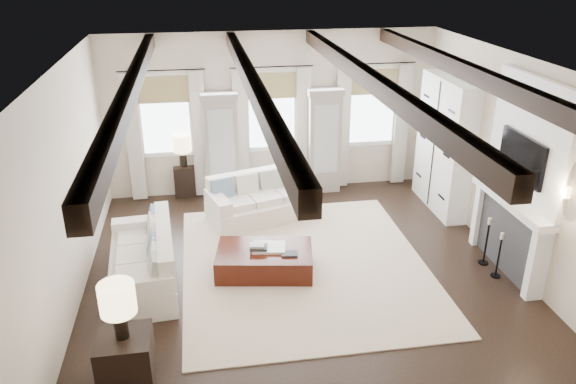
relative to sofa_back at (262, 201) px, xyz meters
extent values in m
plane|color=black|center=(0.38, -2.42, -0.34)|extent=(7.50, 7.50, 0.00)
cube|color=beige|center=(0.38, 1.33, 1.26)|extent=(6.50, 0.04, 3.20)
cube|color=beige|center=(0.38, -6.17, 1.26)|extent=(6.50, 0.04, 3.20)
cube|color=beige|center=(-2.87, -2.42, 1.26)|extent=(0.04, 7.50, 3.20)
cube|color=beige|center=(3.63, -2.42, 1.26)|extent=(0.04, 7.50, 3.20)
cube|color=white|center=(0.38, -2.42, 2.86)|extent=(6.50, 7.50, 0.04)
cube|color=black|center=(-1.82, -2.42, 2.74)|extent=(0.16, 7.40, 0.22)
cube|color=black|center=(-0.37, -2.42, 2.74)|extent=(0.16, 7.40, 0.22)
cube|color=black|center=(1.13, -2.42, 2.74)|extent=(0.16, 7.40, 0.22)
cube|color=black|center=(2.58, -2.42, 2.74)|extent=(0.16, 7.40, 0.22)
cube|color=white|center=(-1.67, 1.30, 1.31)|extent=(0.90, 0.03, 1.45)
cube|color=#93814F|center=(-1.67, 1.24, 1.84)|extent=(0.94, 0.04, 0.50)
cube|color=beige|center=(-2.29, 1.20, 0.93)|extent=(0.28, 0.08, 2.50)
cube|color=beige|center=(-1.05, 1.20, 0.93)|extent=(0.28, 0.08, 2.50)
cylinder|color=black|center=(-1.67, 1.19, 2.21)|extent=(1.60, 0.02, 0.02)
cube|color=white|center=(0.38, 1.30, 1.31)|extent=(0.90, 0.03, 1.45)
cube|color=#93814F|center=(0.38, 1.24, 1.84)|extent=(0.94, 0.04, 0.50)
cube|color=beige|center=(-0.24, 1.20, 0.93)|extent=(0.28, 0.08, 2.50)
cube|color=beige|center=(1.00, 1.20, 0.93)|extent=(0.28, 0.08, 2.50)
cylinder|color=black|center=(0.38, 1.19, 2.21)|extent=(1.60, 0.02, 0.02)
cube|color=white|center=(2.43, 1.30, 1.31)|extent=(0.90, 0.03, 1.45)
cube|color=#93814F|center=(2.43, 1.24, 1.84)|extent=(0.94, 0.04, 0.50)
cube|color=beige|center=(1.81, 1.20, 0.93)|extent=(0.28, 0.08, 2.50)
cube|color=beige|center=(3.05, 1.20, 0.93)|extent=(0.28, 0.08, 2.50)
cylinder|color=black|center=(2.43, 1.19, 2.21)|extent=(1.60, 0.02, 0.02)
cube|color=#9D948C|center=(-0.65, 1.11, 0.66)|extent=(0.64, 0.38, 2.00)
cube|color=#B2B7BA|center=(-0.65, 0.91, 0.81)|extent=(0.48, 0.02, 1.40)
cube|color=#9D948C|center=(-0.65, 1.11, 1.72)|extent=(0.70, 0.42, 0.12)
cube|color=#9D948C|center=(1.40, 1.11, 0.66)|extent=(0.64, 0.38, 2.00)
cube|color=#B2B7BA|center=(1.40, 0.91, 0.81)|extent=(0.48, 0.02, 1.40)
cube|color=#9D948C|center=(1.40, 1.11, 1.72)|extent=(0.70, 0.42, 0.12)
cube|color=#28282B|center=(3.54, -2.42, 0.21)|extent=(0.18, 1.50, 1.10)
cube|color=black|center=(3.51, -2.42, 0.06)|extent=(0.10, 0.90, 0.70)
cube|color=white|center=(3.50, -3.24, 0.21)|extent=(0.26, 0.14, 1.10)
cube|color=white|center=(3.50, -1.60, 0.21)|extent=(0.26, 0.14, 1.10)
cube|color=white|center=(3.47, -2.42, 0.82)|extent=(0.32, 1.90, 0.12)
cube|color=white|center=(3.58, -2.42, 1.76)|extent=(0.10, 1.90, 1.80)
cube|color=black|center=(3.51, -2.42, 1.51)|extent=(0.07, 1.10, 0.64)
cylinder|color=#FFD899|center=(3.53, -3.47, 1.41)|extent=(0.10, 0.10, 0.14)
cube|color=silver|center=(3.43, -0.07, 0.91)|extent=(0.40, 1.70, 2.50)
cube|color=black|center=(3.22, -0.07, 0.91)|extent=(0.01, 0.02, 2.40)
cube|color=beige|center=(0.45, -1.83, -0.33)|extent=(3.78, 4.38, 0.02)
cube|color=white|center=(0.02, -0.06, -0.15)|extent=(2.15, 1.43, 0.38)
cube|color=white|center=(-0.08, 0.27, 0.27)|extent=(1.85, 0.75, 0.47)
cube|color=white|center=(-0.81, -0.31, 0.16)|extent=(0.48, 0.88, 0.24)
cube|color=white|center=(0.84, 0.20, 0.16)|extent=(0.48, 0.88, 0.24)
cube|color=white|center=(-0.49, -0.26, 0.10)|extent=(0.67, 0.69, 0.13)
cube|color=white|center=(0.03, -0.10, 0.10)|extent=(0.67, 0.69, 0.13)
cube|color=white|center=(0.55, 0.06, 0.10)|extent=(0.67, 0.69, 0.13)
cube|color=slate|center=(-0.71, -0.09, 0.30)|extent=(0.44, 0.31, 0.41)
cube|color=silver|center=(-0.26, 0.05, 0.30)|extent=(0.44, 0.31, 0.41)
cube|color=beige|center=(0.19, 0.19, 0.30)|extent=(0.44, 0.31, 0.41)
cube|color=slate|center=(0.64, 0.32, 0.30)|extent=(0.44, 0.31, 0.41)
cube|color=white|center=(-2.02, -1.94, -0.14)|extent=(1.07, 2.11, 0.39)
cube|color=white|center=(-1.66, -1.92, 0.30)|extent=(0.36, 1.96, 0.49)
cube|color=white|center=(-2.08, -1.05, 0.18)|extent=(0.89, 0.32, 0.25)
cube|color=white|center=(-1.95, -2.84, 0.18)|extent=(0.89, 0.32, 0.25)
cube|color=white|center=(-2.11, -1.38, 0.12)|extent=(0.62, 0.59, 0.14)
cube|color=white|center=(-2.07, -1.95, 0.12)|extent=(0.62, 0.59, 0.14)
cube|color=white|center=(-2.02, -2.51, 0.12)|extent=(0.62, 0.59, 0.14)
cube|color=slate|center=(-1.88, -1.20, 0.32)|extent=(0.24, 0.42, 0.43)
cube|color=silver|center=(-1.86, -1.49, 0.32)|extent=(0.24, 0.42, 0.43)
cube|color=beige|center=(-1.84, -1.78, 0.32)|extent=(0.24, 0.42, 0.43)
cube|color=slate|center=(-1.82, -2.08, 0.32)|extent=(0.24, 0.42, 0.43)
cube|color=silver|center=(-1.80, -2.37, 0.32)|extent=(0.24, 0.42, 0.43)
cube|color=beige|center=(-1.77, -2.66, 0.32)|extent=(0.24, 0.42, 0.43)
cube|color=black|center=(-0.19, -1.92, -0.15)|extent=(1.58, 1.14, 0.38)
cube|color=white|center=(-0.12, -1.88, 0.06)|extent=(0.56, 0.46, 0.04)
cube|color=#262628|center=(-0.28, -1.93, 0.10)|extent=(0.29, 0.24, 0.04)
cube|color=beige|center=(-0.30, -1.91, 0.14)|extent=(0.25, 0.20, 0.03)
cube|color=#262628|center=(0.16, -2.12, 0.06)|extent=(0.27, 0.22, 0.03)
cube|color=black|center=(-2.05, -4.01, -0.03)|extent=(0.61, 0.61, 0.61)
cylinder|color=black|center=(-2.05, -4.01, 0.44)|extent=(0.16, 0.16, 0.33)
cylinder|color=#F9D89E|center=(-2.05, -4.01, 0.78)|extent=(0.40, 0.40, 0.36)
cube|color=black|center=(-1.40, 1.32, -0.03)|extent=(0.41, 0.41, 0.62)
cylinder|color=black|center=(-1.40, 1.32, 0.43)|extent=(0.14, 0.14, 0.31)
cylinder|color=#F9D89E|center=(-1.40, 1.32, 0.75)|extent=(0.37, 0.37, 0.33)
cylinder|color=black|center=(3.28, -2.62, -0.33)|extent=(0.15, 0.15, 0.02)
cylinder|color=black|center=(3.28, -2.62, -0.01)|extent=(0.03, 0.03, 0.66)
cylinder|color=beige|center=(3.28, -2.62, 0.36)|extent=(0.06, 0.06, 0.09)
cylinder|color=black|center=(3.28, -2.23, -0.33)|extent=(0.16, 0.16, 0.02)
cylinder|color=black|center=(3.28, -2.23, 0.02)|extent=(0.03, 0.03, 0.71)
cylinder|color=beige|center=(3.28, -2.23, 0.41)|extent=(0.06, 0.06, 0.10)
camera|label=1|loc=(-1.05, -9.36, 4.28)|focal=35.00mm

